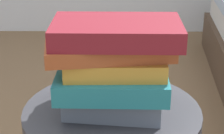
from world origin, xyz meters
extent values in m
cube|color=slate|center=(0.01, 0.01, 0.46)|extent=(0.25, 0.20, 0.06)
cube|color=#1E727F|center=(0.00, -0.01, 0.52)|extent=(0.27, 0.21, 0.05)
cube|color=#B7842D|center=(0.01, 0.00, 0.56)|extent=(0.24, 0.18, 0.04)
cube|color=#994723|center=(-0.01, -0.01, 0.60)|extent=(0.31, 0.19, 0.03)
cube|color=maroon|center=(0.01, -0.01, 0.64)|extent=(0.30, 0.18, 0.05)
camera|label=1|loc=(0.01, -0.89, 0.93)|focal=64.11mm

